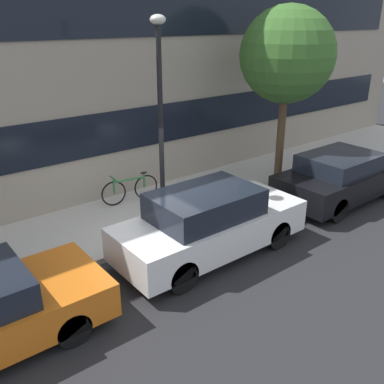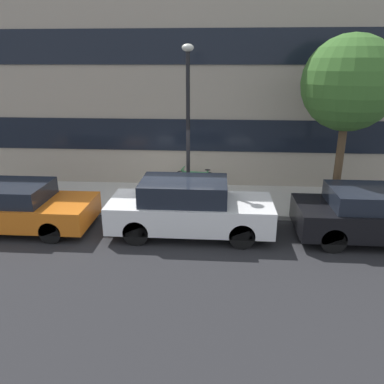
{
  "view_description": "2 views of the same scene",
  "coord_description": "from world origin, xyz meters",
  "px_view_note": "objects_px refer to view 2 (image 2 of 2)",
  "views": [
    {
      "loc": [
        -4.61,
        -7.1,
        4.74
      ],
      "look_at": [
        1.41,
        0.52,
        0.74
      ],
      "focal_mm": 40.0,
      "sensor_mm": 36.0,
      "label": 1
    },
    {
      "loc": [
        1.37,
        -10.07,
        4.32
      ],
      "look_at": [
        0.62,
        0.33,
        0.69
      ],
      "focal_mm": 35.0,
      "sensor_mm": 36.0,
      "label": 2
    }
  ],
  "objects_px": {
    "street_tree": "(349,84)",
    "parked_car_white": "(189,208)",
    "parked_car_black": "(375,215)",
    "bicycle": "(195,179)",
    "parked_car_orange": "(13,206)",
    "lamp_post": "(188,112)",
    "fire_hydrant": "(46,192)"
  },
  "relations": [
    {
      "from": "street_tree",
      "to": "parked_car_white",
      "type": "bearing_deg",
      "value": -156.88
    },
    {
      "from": "fire_hydrant",
      "to": "lamp_post",
      "type": "height_order",
      "value": "lamp_post"
    },
    {
      "from": "street_tree",
      "to": "bicycle",
      "type": "bearing_deg",
      "value": 161.9
    },
    {
      "from": "street_tree",
      "to": "lamp_post",
      "type": "height_order",
      "value": "street_tree"
    },
    {
      "from": "parked_car_white",
      "to": "fire_hydrant",
      "type": "height_order",
      "value": "parked_car_white"
    },
    {
      "from": "bicycle",
      "to": "parked_car_black",
      "type": "bearing_deg",
      "value": 153.62
    },
    {
      "from": "parked_car_orange",
      "to": "parked_car_black",
      "type": "relative_size",
      "value": 1.06
    },
    {
      "from": "parked_car_orange",
      "to": "bicycle",
      "type": "height_order",
      "value": "parked_car_orange"
    },
    {
      "from": "parked_car_white",
      "to": "parked_car_black",
      "type": "distance_m",
      "value": 4.71
    },
    {
      "from": "fire_hydrant",
      "to": "lamp_post",
      "type": "distance_m",
      "value": 5.13
    },
    {
      "from": "parked_car_white",
      "to": "lamp_post",
      "type": "relative_size",
      "value": 0.91
    },
    {
      "from": "bicycle",
      "to": "fire_hydrant",
      "type": "bearing_deg",
      "value": 26.56
    },
    {
      "from": "bicycle",
      "to": "lamp_post",
      "type": "xyz_separation_m",
      "value": [
        -0.11,
        -1.7,
        2.48
      ]
    },
    {
      "from": "parked_car_black",
      "to": "street_tree",
      "type": "distance_m",
      "value": 3.6
    },
    {
      "from": "parked_car_black",
      "to": "street_tree",
      "type": "height_order",
      "value": "street_tree"
    },
    {
      "from": "parked_car_orange",
      "to": "street_tree",
      "type": "distance_m",
      "value": 9.7
    },
    {
      "from": "street_tree",
      "to": "lamp_post",
      "type": "bearing_deg",
      "value": -175.99
    },
    {
      "from": "lamp_post",
      "to": "bicycle",
      "type": "bearing_deg",
      "value": 86.36
    },
    {
      "from": "bicycle",
      "to": "lamp_post",
      "type": "bearing_deg",
      "value": 94.03
    },
    {
      "from": "bicycle",
      "to": "street_tree",
      "type": "distance_m",
      "value": 5.54
    },
    {
      "from": "parked_car_orange",
      "to": "parked_car_white",
      "type": "xyz_separation_m",
      "value": [
        4.77,
        -0.0,
        0.1
      ]
    },
    {
      "from": "parked_car_orange",
      "to": "street_tree",
      "type": "xyz_separation_m",
      "value": [
        9.0,
        1.81,
        3.12
      ]
    },
    {
      "from": "parked_car_black",
      "to": "bicycle",
      "type": "xyz_separation_m",
      "value": [
        -4.74,
        3.2,
        -0.17
      ]
    },
    {
      "from": "parked_car_white",
      "to": "parked_car_black",
      "type": "height_order",
      "value": "parked_car_white"
    },
    {
      "from": "parked_car_white",
      "to": "fire_hydrant",
      "type": "xyz_separation_m",
      "value": [
        -4.62,
        1.64,
        -0.25
      ]
    },
    {
      "from": "street_tree",
      "to": "lamp_post",
      "type": "distance_m",
      "value": 4.45
    },
    {
      "from": "parked_car_black",
      "to": "lamp_post",
      "type": "distance_m",
      "value": 5.58
    },
    {
      "from": "parked_car_black",
      "to": "bicycle",
      "type": "height_order",
      "value": "parked_car_black"
    },
    {
      "from": "parked_car_orange",
      "to": "parked_car_white",
      "type": "bearing_deg",
      "value": -0.0
    },
    {
      "from": "parked_car_white",
      "to": "lamp_post",
      "type": "bearing_deg",
      "value": 95.41
    },
    {
      "from": "fire_hydrant",
      "to": "lamp_post",
      "type": "relative_size",
      "value": 0.15
    },
    {
      "from": "parked_car_black",
      "to": "parked_car_orange",
      "type": "bearing_deg",
      "value": -180.0
    }
  ]
}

